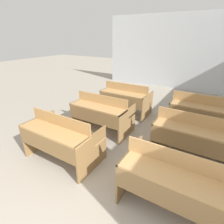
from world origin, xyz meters
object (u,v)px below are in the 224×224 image
(bench_front_right, at_px, (175,180))
(bench_third_left, at_px, (126,98))
(bench_second_left, at_px, (102,112))
(schoolbag, at_px, (45,129))
(bench_third_right, at_px, (200,112))
(bench_front_left, at_px, (62,137))
(bench_second_right, at_px, (192,135))

(bench_front_right, xyz_separation_m, bench_third_left, (-1.91, 2.40, 0.00))
(bench_second_left, bearing_deg, schoolbag, -135.95)
(bench_front_right, height_order, bench_third_right, same)
(bench_front_right, xyz_separation_m, bench_third_right, (0.01, 2.41, 0.00))
(bench_third_right, height_order, schoolbag, bench_third_right)
(bench_front_left, xyz_separation_m, bench_third_right, (1.95, 2.42, 0.00))
(bench_second_left, relative_size, schoolbag, 3.43)
(bench_second_left, height_order, bench_third_right, same)
(bench_second_right, bearing_deg, bench_third_left, 148.65)
(bench_second_right, xyz_separation_m, schoolbag, (-2.86, -0.90, -0.28))
(bench_front_left, height_order, bench_second_left, same)
(bench_front_left, distance_m, bench_third_left, 2.41)
(bench_second_right, distance_m, bench_third_right, 1.19)
(bench_front_right, height_order, bench_second_right, same)
(bench_second_left, xyz_separation_m, bench_third_left, (0.01, 1.17, 0.00))
(bench_third_left, xyz_separation_m, schoolbag, (-0.94, -2.07, -0.28))
(schoolbag, bearing_deg, bench_third_left, 65.55)
(bench_third_right, bearing_deg, bench_front_left, -128.78)
(bench_third_right, distance_m, schoolbag, 3.55)
(bench_second_right, distance_m, schoolbag, 3.01)
(bench_front_left, xyz_separation_m, bench_front_right, (1.94, 0.01, 0.00))
(bench_second_left, height_order, bench_third_left, same)
(bench_front_left, distance_m, bench_front_right, 1.94)
(bench_third_left, distance_m, bench_third_right, 1.92)
(bench_third_right, bearing_deg, bench_second_right, -89.81)
(bench_second_left, bearing_deg, bench_front_right, -32.47)
(bench_front_left, relative_size, bench_third_left, 1.00)
(bench_front_left, xyz_separation_m, bench_second_right, (1.95, 1.23, 0.00))
(bench_front_right, bearing_deg, bench_second_right, 89.39)
(bench_third_right, bearing_deg, schoolbag, -143.91)
(bench_front_right, distance_m, bench_second_left, 2.28)
(bench_second_right, relative_size, bench_third_right, 1.00)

